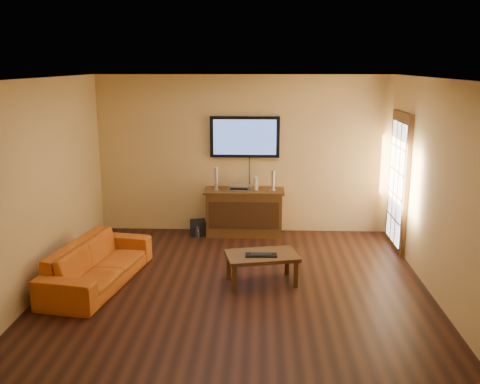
# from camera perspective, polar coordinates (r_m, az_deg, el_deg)

# --- Properties ---
(ground_plane) EXTENTS (5.00, 5.00, 0.00)m
(ground_plane) POSITION_cam_1_polar(r_m,az_deg,el_deg) (7.16, -0.37, -10.10)
(ground_plane) COLOR black
(ground_plane) RESTS_ON ground
(room_walls) EXTENTS (5.00, 5.00, 5.00)m
(room_walls) POSITION_cam_1_polar(r_m,az_deg,el_deg) (7.28, -0.16, 4.18)
(room_walls) COLOR tan
(room_walls) RESTS_ON ground
(french_door) EXTENTS (0.07, 1.02, 2.22)m
(french_door) POSITION_cam_1_polar(r_m,az_deg,el_deg) (8.72, 16.51, 0.91)
(french_door) COLOR #44280F
(french_door) RESTS_ON ground
(media_console) EXTENTS (1.35, 0.52, 0.79)m
(media_console) POSITION_cam_1_polar(r_m,az_deg,el_deg) (9.14, 0.45, -2.16)
(media_console) COLOR #44280F
(media_console) RESTS_ON ground
(television) EXTENTS (1.18, 0.08, 0.70)m
(television) POSITION_cam_1_polar(r_m,az_deg,el_deg) (9.09, 0.51, 5.90)
(television) COLOR black
(television) RESTS_ON ground
(coffee_table) EXTENTS (1.04, 0.76, 0.41)m
(coffee_table) POSITION_cam_1_polar(r_m,az_deg,el_deg) (7.17, 2.35, -7.07)
(coffee_table) COLOR #44280F
(coffee_table) RESTS_ON ground
(sofa) EXTENTS (0.89, 2.03, 0.77)m
(sofa) POSITION_cam_1_polar(r_m,az_deg,el_deg) (7.37, -14.98, -6.68)
(sofa) COLOR #BD5615
(sofa) RESTS_ON ground
(speaker_left) EXTENTS (0.11, 0.11, 0.39)m
(speaker_left) POSITION_cam_1_polar(r_m,az_deg,el_deg) (9.00, -2.57, 1.34)
(speaker_left) COLOR silver
(speaker_left) RESTS_ON media_console
(speaker_right) EXTENTS (0.09, 0.09, 0.33)m
(speaker_right) POSITION_cam_1_polar(r_m,az_deg,el_deg) (8.98, 3.54, 1.14)
(speaker_right) COLOR silver
(speaker_right) RESTS_ON media_console
(av_receiver) EXTENTS (0.36, 0.28, 0.08)m
(av_receiver) POSITION_cam_1_polar(r_m,az_deg,el_deg) (9.03, 0.00, 0.49)
(av_receiver) COLOR silver
(av_receiver) RESTS_ON media_console
(game_console) EXTENTS (0.07, 0.16, 0.22)m
(game_console) POSITION_cam_1_polar(r_m,az_deg,el_deg) (9.04, 1.72, 0.94)
(game_console) COLOR white
(game_console) RESTS_ON media_console
(subwoofer) EXTENTS (0.31, 0.31, 0.25)m
(subwoofer) POSITION_cam_1_polar(r_m,az_deg,el_deg) (9.22, -4.49, -3.82)
(subwoofer) COLOR black
(subwoofer) RESTS_ON ground
(bottle) EXTENTS (0.07, 0.07, 0.21)m
(bottle) POSITION_cam_1_polar(r_m,az_deg,el_deg) (9.07, -4.56, -4.32)
(bottle) COLOR white
(bottle) RESTS_ON ground
(keyboard) EXTENTS (0.42, 0.17, 0.03)m
(keyboard) POSITION_cam_1_polar(r_m,az_deg,el_deg) (7.09, 2.27, -6.73)
(keyboard) COLOR black
(keyboard) RESTS_ON coffee_table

